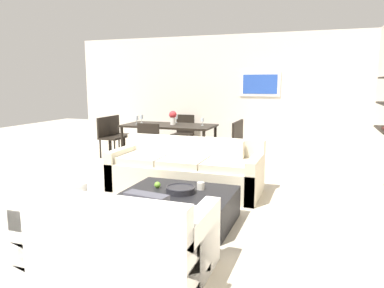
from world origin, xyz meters
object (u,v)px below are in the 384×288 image
object	(u,v)px
coffee_table	(180,207)
apple_on_coffee_table	(157,185)
dining_chair_right_far	(234,138)
sofa_beige	(186,172)
wine_glass_head	(176,117)
dining_chair_left_far	(118,132)
candle_jar	(201,186)
dining_table	(169,128)
wine_glass_right_far	(202,120)
decorative_bowl	(181,189)
wine_glass_left_far	(142,117)
dining_chair_head	(184,131)
loveseat_white	(119,238)
centerpiece_vase	(173,117)
dining_chair_left_near	(108,134)
dining_chair_right_near	(230,141)
dining_chair_foot	(151,142)
wine_glass_left_near	(137,118)

from	to	relation	value
coffee_table	apple_on_coffee_table	size ratio (longest dim) A/B	16.47
coffee_table	dining_chair_right_far	bearing A→B (deg)	92.24
sofa_beige	wine_glass_head	xyz separation A→B (m)	(-1.14, 2.42, 0.58)
apple_on_coffee_table	dining_chair_left_far	bearing A→B (deg)	127.09
candle_jar	dining_table	bearing A→B (deg)	119.12
wine_glass_right_far	decorative_bowl	bearing A→B (deg)	-76.22
wine_glass_head	wine_glass_left_far	distance (m)	0.77
wine_glass_head	dining_chair_head	bearing A→B (deg)	90.00
loveseat_white	centerpiece_vase	bearing A→B (deg)	106.61
wine_glass_left_far	centerpiece_vase	distance (m)	0.80
dining_chair_left_near	wine_glass_right_far	world-z (taller)	wine_glass_right_far
loveseat_white	centerpiece_vase	distance (m)	4.69
centerpiece_vase	dining_chair_right_far	bearing A→B (deg)	8.63
sofa_beige	centerpiece_vase	bearing A→B (deg)	117.53
apple_on_coffee_table	wine_glass_right_far	size ratio (longest dim) A/B	0.49
dining_table	dining_chair_right_near	size ratio (longest dim) A/B	2.20
dining_chair_foot	wine_glass_left_near	xyz separation A→B (m)	(-0.71, 0.76, 0.37)
candle_jar	wine_glass_left_near	size ratio (longest dim) A/B	0.49
dining_chair_foot	wine_glass_head	world-z (taller)	wine_glass_head
coffee_table	centerpiece_vase	xyz separation A→B (m)	(-1.42, 3.25, 0.73)
dining_chair_left_near	wine_glass_left_near	xyz separation A→B (m)	(0.67, 0.10, 0.37)
dining_chair_right_near	centerpiece_vase	distance (m)	1.37
sofa_beige	wine_glass_right_far	distance (m)	2.24
apple_on_coffee_table	centerpiece_vase	size ratio (longest dim) A/B	0.26
dining_chair_left_far	candle_jar	bearing A→B (deg)	-46.86
dining_chair_foot	wine_glass_left_far	size ratio (longest dim) A/B	4.87
loveseat_white	wine_glass_right_far	world-z (taller)	wine_glass_right_far
dining_chair_right_far	dining_chair_head	xyz separation A→B (m)	(-1.37, 0.67, 0.00)
apple_on_coffee_table	dining_chair_right_far	xyz separation A→B (m)	(0.16, 3.42, 0.09)
dining_chair_head	wine_glass_left_far	bearing A→B (deg)	-132.92
dining_chair_foot	wine_glass_head	bearing A→B (deg)	90.00
dining_chair_left_near	wine_glass_left_far	size ratio (longest dim) A/B	4.87
wine_glass_head	dining_chair_left_near	bearing A→B (deg)	-155.62
dining_table	centerpiece_vase	size ratio (longest dim) A/B	6.53
dining_chair_right_near	dining_chair_left_near	world-z (taller)	same
centerpiece_vase	coffee_table	bearing A→B (deg)	-66.33
wine_glass_right_far	centerpiece_vase	world-z (taller)	centerpiece_vase
wine_glass_head	centerpiece_vase	bearing A→B (deg)	-78.13
candle_jar	dining_chair_head	distance (m)	4.33
candle_jar	dining_chair_left_far	xyz separation A→B (m)	(-3.09, 3.30, 0.08)
dining_chair_head	candle_jar	bearing A→B (deg)	-66.55
coffee_table	wine_glass_left_far	xyz separation A→B (m)	(-2.22, 3.35, 0.69)
loveseat_white	dining_chair_right_near	world-z (taller)	dining_chair_right_near
wine_glass_left_near	centerpiece_vase	size ratio (longest dim) A/B	0.61
apple_on_coffee_table	dining_chair_left_far	distance (m)	4.29
dining_chair_head	dining_table	bearing A→B (deg)	-90.00
sofa_beige	dining_chair_foot	world-z (taller)	dining_chair_foot
decorative_bowl	wine_glass_left_near	bearing A→B (deg)	125.35
dining_chair_right_near	dining_chair_head	size ratio (longest dim) A/B	1.00
wine_glass_head	centerpiece_vase	distance (m)	0.41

